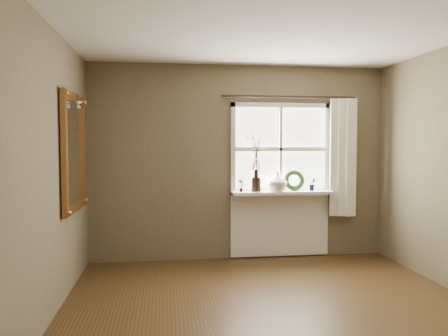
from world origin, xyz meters
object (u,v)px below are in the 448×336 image
Objects in this scene: wreath at (294,183)px; gilt_mirror at (74,152)px; cream_vase at (277,181)px; dark_jug at (256,184)px.

gilt_mirror is (-2.69, -0.86, 0.43)m from wreath.
cream_vase is at bearing 18.45° from gilt_mirror.
wreath is (0.25, 0.04, -0.02)m from cream_vase.
cream_vase is 0.93× the size of wreath.
cream_vase is 2.61m from gilt_mirror.
gilt_mirror is (-2.45, -0.82, 0.41)m from cream_vase.
cream_vase is at bearing -170.23° from wreath.
gilt_mirror is at bearing -161.85° from wreath.
wreath is 0.23× the size of gilt_mirror.
dark_jug is 0.29m from cream_vase.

